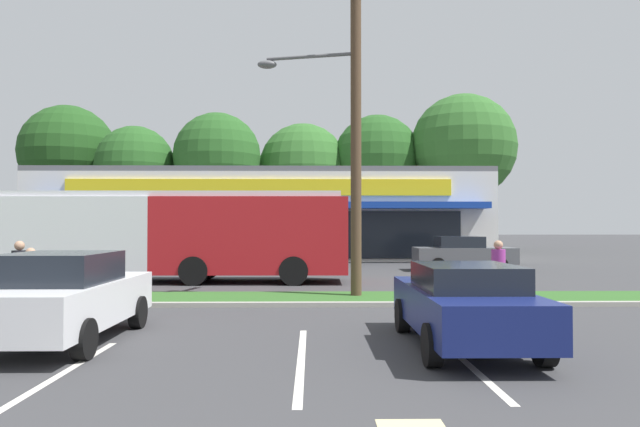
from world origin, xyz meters
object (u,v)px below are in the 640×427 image
object	(u,v)px
car_1	(463,253)
pedestrian_mid	(30,284)
city_bus	(175,233)
pedestrian_near_bench	(499,274)
car_0	(140,253)
pedestrian_by_pole	(19,277)
car_4	(64,297)
car_2	(464,303)
utility_pole	(351,116)

from	to	relation	value
car_1	pedestrian_mid	size ratio (longest dim) A/B	2.81
city_bus	pedestrian_mid	xyz separation A→B (m)	(-1.13, -8.33, -0.97)
car_1	pedestrian_near_bench	xyz separation A→B (m)	(-2.22, -11.72, 0.06)
car_0	pedestrian_by_pole	xyz separation A→B (m)	(0.87, -12.39, 0.03)
car_4	pedestrian_near_bench	bearing A→B (deg)	-66.09
car_0	car_4	bearing A→B (deg)	-77.94
car_2	car_4	size ratio (longest dim) A/B	1.00
car_2	pedestrian_by_pole	bearing A→B (deg)	67.65
car_1	utility_pole	bearing A→B (deg)	-120.15
car_0	pedestrian_mid	size ratio (longest dim) A/B	2.81
pedestrian_near_bench	pedestrian_mid	xyz separation A→B (m)	(-10.73, -1.66, -0.06)
utility_pole	car_4	size ratio (longest dim) A/B	2.17
car_4	pedestrian_near_bench	size ratio (longest dim) A/B	2.60
car_0	pedestrian_near_bench	world-z (taller)	pedestrian_near_bench
utility_pole	pedestrian_mid	size ratio (longest dim) A/B	6.05
car_2	car_4	bearing A→B (deg)	85.89
city_bus	pedestrian_by_pole	distance (m)	7.58
car_1	pedestrian_mid	bearing A→B (deg)	-134.06
car_0	pedestrian_mid	xyz separation A→B (m)	(1.64, -13.44, -0.03)
city_bus	car_0	xyz separation A→B (m)	(-2.77, 5.11, -0.94)
utility_pole	car_2	size ratio (longest dim) A/B	2.17
car_2	pedestrian_mid	size ratio (longest dim) A/B	2.79
utility_pole	city_bus	size ratio (longest dim) A/B	0.76
pedestrian_near_bench	pedestrian_by_pole	size ratio (longest dim) A/B	0.99
pedestrian_mid	car_4	bearing A→B (deg)	-92.65
car_1	city_bus	bearing A→B (deg)	-156.90
utility_pole	car_0	world-z (taller)	utility_pole
utility_pole	car_1	world-z (taller)	utility_pole
utility_pole	pedestrian_near_bench	distance (m)	5.83
car_2	utility_pole	bearing A→B (deg)	13.34
utility_pole	car_4	distance (m)	9.04
car_0	car_4	world-z (taller)	car_0
car_4	pedestrian_mid	xyz separation A→B (m)	(-1.73, 2.33, -0.01)
utility_pole	car_2	world-z (taller)	utility_pole
car_0	car_4	size ratio (longest dim) A/B	1.01
utility_pole	pedestrian_by_pole	distance (m)	9.34
utility_pole	pedestrian_near_bench	size ratio (longest dim) A/B	5.66
utility_pole	car_2	bearing A→B (deg)	-76.66
pedestrian_mid	pedestrian_by_pole	bearing A→B (deg)	87.12
car_2	pedestrian_by_pole	distance (m)	10.21
car_1	pedestrian_mid	xyz separation A→B (m)	(-12.95, -13.38, -0.00)
car_2	pedestrian_near_bench	xyz separation A→B (m)	(2.06, 4.49, 0.11)
pedestrian_by_pole	pedestrian_mid	world-z (taller)	pedestrian_by_pole
car_0	pedestrian_mid	bearing A→B (deg)	-83.03
car_2	pedestrian_near_bench	world-z (taller)	pedestrian_near_bench
car_4	pedestrian_mid	bearing A→B (deg)	36.54
city_bus	pedestrian_by_pole	bearing A→B (deg)	76.07
utility_pole	city_bus	bearing A→B (deg)	141.09
utility_pole	city_bus	xyz separation A→B (m)	(-6.05, 4.89, -3.35)
utility_pole	pedestrian_by_pole	bearing A→B (deg)	-163.24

